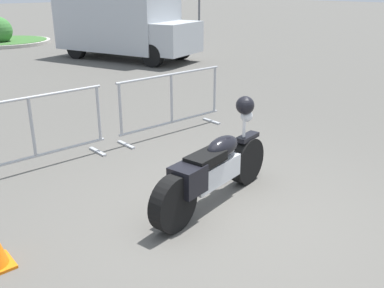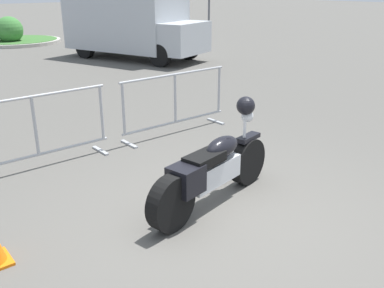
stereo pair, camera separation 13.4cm
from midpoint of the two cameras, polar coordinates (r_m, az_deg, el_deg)
ground_plane at (r=4.95m, az=5.46°, el=-9.81°), size 120.00×120.00×0.00m
motorcycle at (r=5.04m, az=3.62°, el=-3.30°), size 2.11×0.60×1.20m
crowd_barrier_near at (r=6.37m, az=-19.56°, el=1.61°), size 2.19×0.47×1.07m
crowd_barrier_far at (r=7.48m, az=-1.74°, el=5.53°), size 2.19×0.47×1.07m
delivery_van at (r=15.59m, az=-7.95°, el=15.77°), size 3.48×5.36×2.31m
planter_island at (r=21.07m, az=-22.75°, el=13.08°), size 3.83×3.83×1.20m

